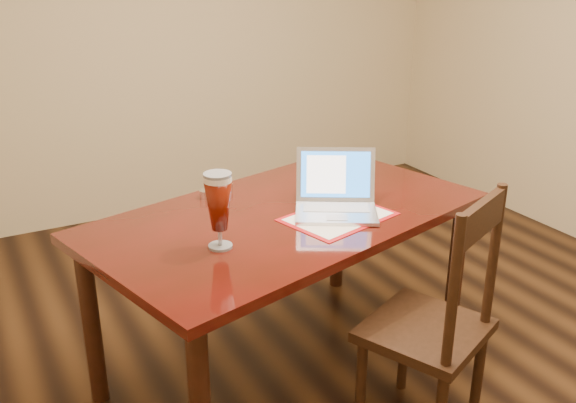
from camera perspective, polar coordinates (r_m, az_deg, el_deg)
ground at (r=3.32m, az=6.25°, el=-14.32°), size 5.00×5.00×0.00m
dining_table at (r=2.92m, az=-0.14°, el=-2.64°), size 1.97×1.41×1.14m
dining_chair at (r=2.71m, az=12.87°, el=-10.69°), size 0.61×0.60×1.10m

